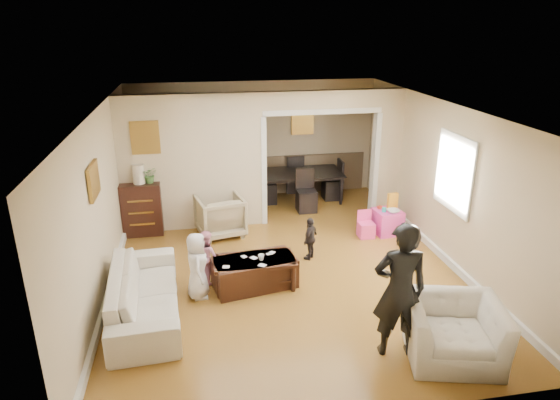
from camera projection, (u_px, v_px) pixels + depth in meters
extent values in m
plane|color=#AC772C|center=(282.00, 262.00, 8.25)|extent=(7.00, 7.00, 0.00)
cube|color=#C4B38F|center=(193.00, 163.00, 9.23)|extent=(2.75, 0.18, 2.60)
cube|color=#C4B38F|center=(386.00, 154.00, 9.87)|extent=(0.55, 0.18, 2.60)
cube|color=#C4B38F|center=(322.00, 100.00, 9.25)|extent=(2.22, 0.18, 0.35)
cube|color=white|center=(455.00, 173.00, 7.80)|extent=(0.03, 0.95, 1.10)
cube|color=brown|center=(145.00, 138.00, 8.81)|extent=(0.45, 0.03, 0.55)
cube|color=brown|center=(94.00, 181.00, 6.62)|extent=(0.03, 0.55, 0.40)
cube|color=brown|center=(302.00, 121.00, 11.02)|extent=(0.45, 0.03, 0.55)
imported|color=silver|center=(145.00, 293.00, 6.69)|extent=(1.01, 2.31, 0.66)
imported|color=tan|center=(220.00, 216.00, 9.19)|extent=(0.98, 1.00, 0.77)
imported|color=silver|center=(453.00, 331.00, 5.83)|extent=(1.30, 1.20, 0.72)
cube|color=black|center=(142.00, 209.00, 9.20)|extent=(0.73, 0.41, 1.01)
cylinder|color=beige|center=(139.00, 174.00, 8.97)|extent=(0.22, 0.22, 0.36)
imported|color=#437233|center=(150.00, 175.00, 9.01)|extent=(0.28, 0.24, 0.31)
cube|color=#341910|center=(255.00, 273.00, 7.44)|extent=(1.32, 0.84, 0.46)
imported|color=white|center=(261.00, 257.00, 7.32)|extent=(0.11, 0.11, 0.09)
cube|color=#DC399C|center=(387.00, 222.00, 9.31)|extent=(0.53, 0.53, 0.46)
cube|color=yellow|center=(393.00, 201.00, 9.29)|extent=(0.21, 0.09, 0.30)
cylinder|color=#25BDB4|center=(384.00, 210.00, 9.15)|extent=(0.08, 0.08, 0.08)
cube|color=red|center=(380.00, 207.00, 9.31)|extent=(0.10, 0.09, 0.05)
imported|color=silver|center=(393.00, 211.00, 9.12)|extent=(0.26, 0.26, 0.06)
imported|color=black|center=(300.00, 187.00, 10.95)|extent=(1.89, 1.08, 0.66)
imported|color=black|center=(400.00, 290.00, 5.73)|extent=(0.69, 0.51, 1.73)
imported|color=silver|center=(197.00, 266.00, 7.06)|extent=(0.33, 0.50, 1.01)
imported|color=pink|center=(207.00, 256.00, 7.53)|extent=(0.49, 0.52, 0.84)
imported|color=black|center=(310.00, 238.00, 8.26)|extent=(0.42, 0.46, 0.75)
cube|color=white|center=(244.00, 257.00, 7.44)|extent=(0.11, 0.11, 0.00)
cube|color=white|center=(272.00, 253.00, 7.56)|extent=(0.13, 0.13, 0.00)
cube|color=white|center=(254.00, 258.00, 7.40)|extent=(0.13, 0.13, 0.00)
cube|color=white|center=(262.00, 265.00, 7.17)|extent=(0.14, 0.14, 0.00)
cube|color=white|center=(226.00, 267.00, 7.13)|extent=(0.11, 0.10, 0.00)
cube|color=white|center=(269.00, 254.00, 7.52)|extent=(0.10, 0.09, 0.00)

